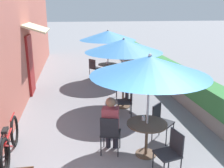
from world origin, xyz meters
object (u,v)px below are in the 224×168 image
object	(u,v)px
cafe_chair_far_left	(123,72)
coffee_cup_far	(107,63)
seated_patron_mid_left	(123,79)
coffee_cup_mid	(123,82)
cafe_chair_mid_left	(120,84)
cafe_chair_near_right	(110,132)
coffee_cup_near	(144,118)
patio_umbrella_far	(108,35)
cafe_chair_near_back	(171,150)
patio_table_near	(147,131)
bicycle_second	(10,142)
cafe_chair_near_left	(160,119)
patio_table_mid	(123,90)
patio_umbrella_near	(150,66)
seated_patron_near_right	(111,122)
patio_table_far	(108,68)
patio_umbrella_mid	(124,46)
cafe_chair_far_right	(94,67)
cafe_chair_mid_right	(127,100)

from	to	relation	value
cafe_chair_far_left	coffee_cup_far	size ratio (longest dim) A/B	9.67
seated_patron_mid_left	coffee_cup_mid	size ratio (longest dim) A/B	13.89
cafe_chair_mid_left	coffee_cup_far	world-z (taller)	cafe_chair_mid_left
cafe_chair_near_right	coffee_cup_near	xyz separation A→B (m)	(0.71, -0.00, 0.26)
cafe_chair_mid_left	patio_umbrella_far	world-z (taller)	patio_umbrella_far
cafe_chair_near_back	patio_table_near	bearing A→B (deg)	5.77
patio_umbrella_far	cafe_chair_far_left	xyz separation A→B (m)	(0.55, -0.52, -1.42)
bicycle_second	patio_table_near	bearing A→B (deg)	-9.30
cafe_chair_near_left	cafe_chair_near_back	bearing A→B (deg)	35.77
cafe_chair_near_left	patio_table_mid	world-z (taller)	cafe_chair_near_left
patio_umbrella_near	coffee_cup_near	distance (m)	1.17
seated_patron_near_right	coffee_cup_mid	size ratio (longest dim) A/B	13.89
cafe_chair_near_right	patio_table_mid	xyz separation A→B (m)	(0.81, 2.58, 0.03)
patio_table_near	seated_patron_near_right	size ratio (longest dim) A/B	0.67
cafe_chair_far_left	coffee_cup_far	xyz separation A→B (m)	(-0.59, 0.58, 0.26)
patio_umbrella_near	cafe_chair_far_left	distance (m)	5.44
patio_umbrella_far	cafe_chair_far_left	distance (m)	1.61
patio_table_far	cafe_chair_far_left	distance (m)	0.76
cafe_chair_far_left	patio_umbrella_mid	bearing A→B (deg)	127.77
coffee_cup_near	patio_table_mid	world-z (taller)	coffee_cup_near
patio_table_far	cafe_chair_far_right	world-z (taller)	cafe_chair_far_right
patio_umbrella_mid	patio_table_far	size ratio (longest dim) A/B	2.78
bicycle_second	patio_umbrella_mid	bearing A→B (deg)	37.67
patio_table_far	cafe_chair_near_back	bearing A→B (deg)	-88.05
coffee_cup_near	bicycle_second	bearing A→B (deg)	175.92
seated_patron_mid_left	cafe_chair_far_left	distance (m)	1.79
patio_umbrella_near	cafe_chair_far_left	xyz separation A→B (m)	(0.57, 5.22, -1.42)
cafe_chair_mid_right	cafe_chair_far_left	world-z (taller)	same
cafe_chair_near_back	cafe_chair_far_right	distance (m)	7.04
coffee_cup_far	cafe_chair_far_left	bearing A→B (deg)	-44.63
patio_table_near	cafe_chair_mid_right	xyz separation A→B (m)	(0.03, 1.98, -0.03)
coffee_cup_mid	cafe_chair_far_right	xyz separation A→B (m)	(-0.59, 3.44, -0.26)
seated_patron_mid_left	coffee_cup_mid	world-z (taller)	seated_patron_mid_left
seated_patron_mid_left	patio_table_far	bearing A→B (deg)	-167.01
cafe_chair_near_left	patio_umbrella_mid	world-z (taller)	patio_umbrella_mid
patio_table_near	patio_umbrella_near	world-z (taller)	patio_umbrella_near
coffee_cup_near	cafe_chair_far_right	distance (m)	6.15
patio_table_near	patio_umbrella_near	distance (m)	1.39
cafe_chair_mid_right	seated_patron_mid_left	bearing A→B (deg)	1.56
coffee_cup_mid	bicycle_second	bearing A→B (deg)	-139.01
cafe_chair_near_right	seated_patron_near_right	bearing A→B (deg)	90.00
cafe_chair_near_left	cafe_chair_mid_right	world-z (taller)	same
seated_patron_near_right	coffee_cup_near	distance (m)	0.69
patio_umbrella_near	cafe_chair_near_left	world-z (taller)	patio_umbrella_near
cafe_chair_near_back	patio_table_mid	bearing A→B (deg)	-9.82
bicycle_second	cafe_chair_mid_right	bearing A→B (deg)	27.76
cafe_chair_mid_left	coffee_cup_near	bearing A→B (deg)	6.15
cafe_chair_mid_right	cafe_chair_near_back	bearing A→B (deg)	-167.06
seated_patron_mid_left	bicycle_second	world-z (taller)	seated_patron_mid_left
cafe_chair_near_right	coffee_cup_near	bearing A→B (deg)	17.08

